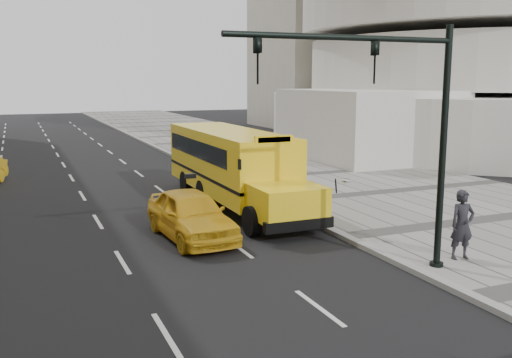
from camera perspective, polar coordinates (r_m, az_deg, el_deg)
name	(u,v)px	position (r m, az deg, el deg)	size (l,w,h in m)	color
ground	(126,219)	(21.48, -12.89, -3.92)	(140.00, 140.00, 0.00)	black
sidewalk_museum	(396,192)	(26.25, 13.82, -1.28)	(12.00, 140.00, 0.15)	gray
curb_museum	(274,203)	(23.22, 1.84, -2.45)	(0.30, 140.00, 0.15)	gray
school_bus	(231,161)	(23.23, -2.50, 1.79)	(2.96, 11.56, 3.19)	yellow
taxi_near	(191,215)	(18.37, -6.51, -3.55)	(1.87, 4.64, 1.58)	gold
pedestrian	(462,225)	(16.69, 19.92, -4.33)	(0.71, 0.46, 1.93)	black
traffic_signal	(399,119)	(14.49, 14.13, 5.82)	(6.18, 0.36, 6.40)	black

